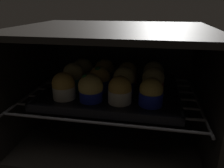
% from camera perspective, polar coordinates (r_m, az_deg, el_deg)
% --- Properties ---
extents(oven_cavity, '(0.59, 0.47, 0.37)m').
position_cam_1_polar(oven_cavity, '(0.75, 0.70, 0.93)').
color(oven_cavity, black).
rests_on(oven_cavity, ground).
extents(oven_rack, '(0.55, 0.42, 0.01)m').
position_cam_1_polar(oven_rack, '(0.73, 0.11, -2.68)').
color(oven_rack, '#4C494C').
rests_on(oven_rack, oven_cavity).
extents(baking_tray, '(0.42, 0.34, 0.02)m').
position_cam_1_polar(baking_tray, '(0.72, 0.00, -2.12)').
color(baking_tray, black).
rests_on(baking_tray, oven_rack).
extents(muffin_row0_col0, '(0.07, 0.07, 0.08)m').
position_cam_1_polar(muffin_row0_col0, '(0.66, -12.51, -0.63)').
color(muffin_row0_col0, silver).
rests_on(muffin_row0_col0, baking_tray).
extents(muffin_row0_col1, '(0.07, 0.07, 0.08)m').
position_cam_1_polar(muffin_row0_col1, '(0.63, -5.59, -1.24)').
color(muffin_row0_col1, '#1928B7').
rests_on(muffin_row0_col1, baking_tray).
extents(muffin_row0_col2, '(0.07, 0.07, 0.08)m').
position_cam_1_polar(muffin_row0_col2, '(0.62, 2.08, -1.73)').
color(muffin_row0_col2, silver).
rests_on(muffin_row0_col2, baking_tray).
extents(muffin_row0_col3, '(0.07, 0.07, 0.08)m').
position_cam_1_polar(muffin_row0_col3, '(0.61, 10.20, -2.27)').
color(muffin_row0_col3, '#1928B7').
rests_on(muffin_row0_col3, baking_tray).
extents(muffin_row1_col0, '(0.07, 0.07, 0.09)m').
position_cam_1_polar(muffin_row1_col0, '(0.73, -10.02, 1.95)').
color(muffin_row1_col0, '#0C8C84').
rests_on(muffin_row1_col0, baking_tray).
extents(muffin_row1_col1, '(0.07, 0.07, 0.08)m').
position_cam_1_polar(muffin_row1_col1, '(0.71, -3.26, 1.29)').
color(muffin_row1_col1, '#1928B7').
rests_on(muffin_row1_col1, baking_tray).
extents(muffin_row1_col2, '(0.07, 0.07, 0.08)m').
position_cam_1_polar(muffin_row1_col2, '(0.70, 3.23, 1.03)').
color(muffin_row1_col2, '#1928B7').
rests_on(muffin_row1_col2, baking_tray).
extents(muffin_row1_col3, '(0.07, 0.07, 0.09)m').
position_cam_1_polar(muffin_row1_col3, '(0.69, 10.68, 0.76)').
color(muffin_row1_col3, red).
rests_on(muffin_row1_col3, baking_tray).
extents(muffin_row2_col0, '(0.07, 0.07, 0.08)m').
position_cam_1_polar(muffin_row2_col0, '(0.81, -7.63, 3.60)').
color(muffin_row2_col0, '#0C8C84').
rests_on(muffin_row2_col0, baking_tray).
extents(muffin_row2_col1, '(0.07, 0.07, 0.08)m').
position_cam_1_polar(muffin_row2_col1, '(0.79, -2.01, 3.38)').
color(muffin_row2_col1, '#1928B7').
rests_on(muffin_row2_col1, baking_tray).
extents(muffin_row2_col2, '(0.07, 0.07, 0.08)m').
position_cam_1_polar(muffin_row2_col2, '(0.77, 4.03, 2.75)').
color(muffin_row2_col2, red).
rests_on(muffin_row2_col2, baking_tray).
extents(muffin_row2_col3, '(0.07, 0.07, 0.08)m').
position_cam_1_polar(muffin_row2_col3, '(0.77, 10.78, 2.60)').
color(muffin_row2_col3, '#1928B7').
rests_on(muffin_row2_col3, baking_tray).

